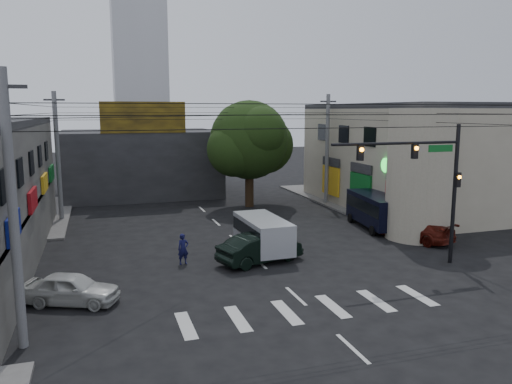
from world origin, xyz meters
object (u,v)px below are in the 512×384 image
utility_pole_near_left (13,213)px  dark_sedan (260,248)px  street_tree (249,140)px  traffic_gantry (428,172)px  utility_pole_far_right (327,150)px  silver_minivan (263,236)px  utility_pole_far_left (58,157)px  navy_van (377,211)px  white_compact (72,289)px  traffic_officer (183,249)px  maroon_sedan (416,230)px

utility_pole_near_left → dark_sedan: size_ratio=1.88×
street_tree → traffic_gantry: bearing=-78.0°
traffic_gantry → utility_pole_far_right: (2.68, 17.00, -0.23)m
utility_pole_far_right → silver_minivan: 16.30m
utility_pole_near_left → silver_minivan: size_ratio=1.92×
utility_pole_near_left → utility_pole_far_left: bearing=90.0°
utility_pole_near_left → navy_van: 23.71m
utility_pole_far_left → white_compact: bearing=-85.3°
street_tree → utility_pole_far_right: utility_pole_far_right is taller
silver_minivan → navy_van: bearing=-71.1°
traffic_gantry → utility_pole_near_left: 18.66m
utility_pole_far_left → traffic_officer: bearing=-62.8°
utility_pole_far_right → traffic_officer: utility_pole_far_right is taller
dark_sedan → white_compact: 9.63m
navy_van → street_tree: bearing=38.3°
traffic_officer → utility_pole_far_right: bearing=30.7°
navy_van → dark_sedan: bearing=124.2°
dark_sedan → utility_pole_far_left: bearing=19.1°
silver_minivan → utility_pole_far_right: bearing=-40.1°
street_tree → silver_minivan: (-3.33, -13.50, -4.46)m
traffic_officer → navy_van: bearing=4.8°
maroon_sedan → navy_van: bearing=-101.9°
traffic_gantry → utility_pole_far_left: (-18.32, 17.00, -0.23)m
white_compact → utility_pole_far_right: bearing=-25.3°
dark_sedan → maroon_sedan: bearing=-100.7°
utility_pole_far_right → silver_minivan: utility_pole_far_right is taller
traffic_officer → street_tree: bearing=49.2°
utility_pole_far_right → dark_sedan: 17.85m
dark_sedan → silver_minivan: size_ratio=1.02×
white_compact → traffic_officer: size_ratio=2.59×
traffic_officer → maroon_sedan: bearing=-10.0°
dark_sedan → traffic_officer: traffic_officer is taller
utility_pole_far_right → maroon_sedan: size_ratio=1.82×
street_tree → utility_pole_near_left: (-14.50, -21.50, -0.87)m
traffic_gantry → white_compact: (-16.91, 0.00, -4.17)m
utility_pole_near_left → maroon_sedan: utility_pole_near_left is taller
maroon_sedan → traffic_gantry: bearing=37.9°
silver_minivan → traffic_officer: 4.53m
white_compact → maroon_sedan: maroon_sedan is taller
white_compact → traffic_officer: (5.26, 4.00, 0.14)m
maroon_sedan → white_compact: bearing=-8.1°
utility_pole_near_left → white_compact: bearing=68.0°
utility_pole_far_left → utility_pole_far_right: 21.00m
utility_pole_far_right → utility_pole_far_left: bearing=180.0°
traffic_gantry → traffic_officer: bearing=161.0°
maroon_sedan → silver_minivan: silver_minivan is taller
dark_sedan → utility_pole_near_left: bearing=103.9°
utility_pole_far_left → utility_pole_far_right: size_ratio=1.00×
utility_pole_far_right → silver_minivan: size_ratio=1.92×
white_compact → maroon_sedan: 20.07m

